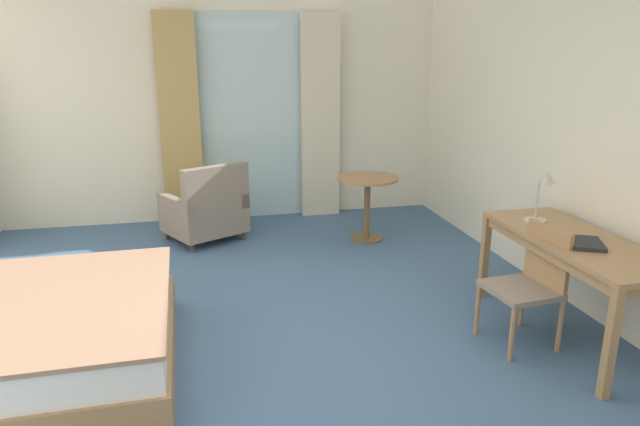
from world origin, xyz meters
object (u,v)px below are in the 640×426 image
object	(u,v)px
writing_desk	(576,250)
armchair_by_window	(207,211)
round_cafe_table	(367,194)
desk_chair	(531,279)
desk_lamp	(543,189)
closed_book	(586,243)
bed	(7,339)

from	to	relation	value
writing_desk	armchair_by_window	distance (m)	3.86
writing_desk	round_cafe_table	distance (m)	2.63
desk_chair	round_cafe_table	world-z (taller)	desk_chair
desk_chair	armchair_by_window	world-z (taller)	armchair_by_window
desk_lamp	round_cafe_table	world-z (taller)	desk_lamp
writing_desk	armchair_by_window	world-z (taller)	armchair_by_window
closed_book	round_cafe_table	size ratio (longest dim) A/B	0.40
bed	writing_desk	world-z (taller)	bed
desk_chair	desk_lamp	world-z (taller)	desk_lamp
armchair_by_window	bed	bearing A→B (deg)	-117.80
desk_lamp	writing_desk	bearing A→B (deg)	-89.39
bed	desk_lamp	size ratio (longest dim) A/B	4.91
desk_lamp	desk_chair	bearing A→B (deg)	-126.10
closed_book	round_cafe_table	bearing A→B (deg)	131.74
bed	closed_book	bearing A→B (deg)	-6.11
closed_book	desk_lamp	bearing A→B (deg)	111.47
desk_lamp	armchair_by_window	distance (m)	3.57
desk_lamp	closed_book	bearing A→B (deg)	-93.84
closed_book	armchair_by_window	size ratio (longest dim) A/B	0.29
writing_desk	desk_lamp	bearing A→B (deg)	90.61
desk_lamp	bed	bearing A→B (deg)	-177.14
desk_chair	closed_book	bearing A→B (deg)	-22.69
round_cafe_table	desk_chair	bearing A→B (deg)	-79.47
bed	closed_book	world-z (taller)	bed
writing_desk	armchair_by_window	bearing A→B (deg)	132.53
bed	round_cafe_table	size ratio (longest dim) A/B	2.81
closed_book	writing_desk	bearing A→B (deg)	97.78
writing_desk	round_cafe_table	size ratio (longest dim) A/B	2.20
armchair_by_window	desk_lamp	bearing A→B (deg)	-42.35
bed	writing_desk	xyz separation A→B (m)	(3.95, -0.27, 0.40)
round_cafe_table	armchair_by_window	bearing A→B (deg)	169.07
writing_desk	closed_book	distance (m)	0.18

